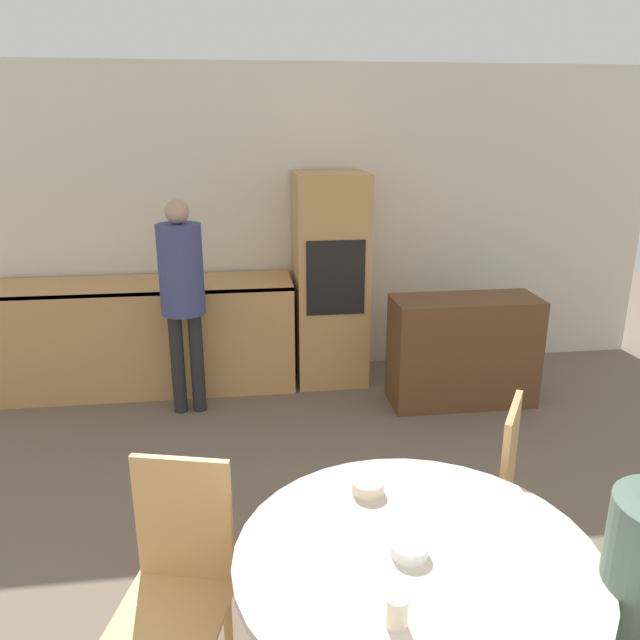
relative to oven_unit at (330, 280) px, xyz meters
name	(u,v)px	position (x,y,z in m)	size (l,w,h in m)	color
wall_back	(281,224)	(-0.38, 0.34, 0.42)	(6.66, 0.05, 2.60)	silver
kitchen_counter	(138,335)	(-1.60, -0.01, -0.41)	(2.53, 0.60, 0.91)	tan
oven_unit	(330,280)	(0.00, 0.00, 0.00)	(0.58, 0.59, 1.76)	tan
sideboard	(463,351)	(0.96, -0.61, -0.45)	(1.13, 0.45, 0.86)	brown
dining_table	(414,614)	(-0.20, -3.32, -0.36)	(1.24, 1.24, 0.77)	brown
chair_far_left	(179,571)	(-1.02, -3.00, -0.35)	(0.49, 0.49, 0.96)	tan
chair_far_right	(486,488)	(0.34, -2.62, -0.35)	(0.55, 0.55, 0.96)	tan
person_standing	(182,284)	(-1.17, -0.51, 0.13)	(0.32, 0.32, 1.63)	#262628
cup	(397,612)	(-0.34, -3.61, -0.06)	(0.06, 0.06, 0.10)	beige
bowl_near	(410,549)	(-0.22, -3.32, -0.08)	(0.13, 0.13, 0.04)	white
bowl_centre	(368,487)	(-0.28, -2.94, -0.08)	(0.13, 0.13, 0.05)	beige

